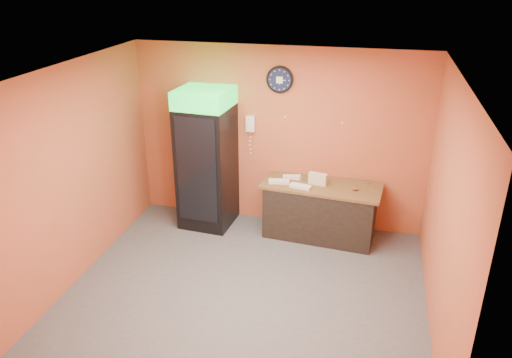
% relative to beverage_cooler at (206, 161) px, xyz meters
% --- Properties ---
extents(floor, '(4.50, 4.50, 0.00)m').
position_rel_beverage_cooler_xyz_m(floor, '(1.05, -1.60, -1.07)').
color(floor, '#47474C').
rests_on(floor, ground).
extents(back_wall, '(4.50, 0.02, 2.80)m').
position_rel_beverage_cooler_xyz_m(back_wall, '(1.05, 0.40, 0.33)').
color(back_wall, '#CE513A').
rests_on(back_wall, floor).
extents(left_wall, '(0.02, 4.00, 2.80)m').
position_rel_beverage_cooler_xyz_m(left_wall, '(-1.20, -1.60, 0.33)').
color(left_wall, '#CE513A').
rests_on(left_wall, floor).
extents(right_wall, '(0.02, 4.00, 2.80)m').
position_rel_beverage_cooler_xyz_m(right_wall, '(3.30, -1.60, 0.33)').
color(right_wall, '#CE513A').
rests_on(right_wall, floor).
extents(ceiling, '(4.50, 4.00, 0.02)m').
position_rel_beverage_cooler_xyz_m(ceiling, '(1.05, -1.60, 1.73)').
color(ceiling, white).
rests_on(ceiling, back_wall).
extents(beverage_cooler, '(0.82, 0.84, 2.19)m').
position_rel_beverage_cooler_xyz_m(beverage_cooler, '(0.00, 0.00, 0.00)').
color(beverage_cooler, black).
rests_on(beverage_cooler, floor).
extents(prep_counter, '(1.67, 0.85, 0.81)m').
position_rel_beverage_cooler_xyz_m(prep_counter, '(1.78, 0.04, -0.67)').
color(prep_counter, black).
rests_on(prep_counter, floor).
extents(wall_clock, '(0.40, 0.06, 0.40)m').
position_rel_beverage_cooler_xyz_m(wall_clock, '(1.06, 0.37, 1.24)').
color(wall_clock, black).
rests_on(wall_clock, back_wall).
extents(wall_phone, '(0.13, 0.11, 0.24)m').
position_rel_beverage_cooler_xyz_m(wall_phone, '(0.62, 0.35, 0.54)').
color(wall_phone, white).
rests_on(wall_phone, back_wall).
extents(butcher_paper, '(1.81, 0.88, 0.04)m').
position_rel_beverage_cooler_xyz_m(butcher_paper, '(1.78, 0.04, -0.24)').
color(butcher_paper, brown).
rests_on(butcher_paper, prep_counter).
extents(sub_roll_stack, '(0.29, 0.15, 0.17)m').
position_rel_beverage_cooler_xyz_m(sub_roll_stack, '(1.72, 0.05, -0.14)').
color(sub_roll_stack, beige).
rests_on(sub_roll_stack, butcher_paper).
extents(wrapped_sandwich_left, '(0.33, 0.18, 0.04)m').
position_rel_beverage_cooler_xyz_m(wrapped_sandwich_left, '(1.15, -0.04, -0.20)').
color(wrapped_sandwich_left, silver).
rests_on(wrapped_sandwich_left, butcher_paper).
extents(wrapped_sandwich_mid, '(0.33, 0.18, 0.04)m').
position_rel_beverage_cooler_xyz_m(wrapped_sandwich_mid, '(1.49, -0.14, -0.20)').
color(wrapped_sandwich_mid, silver).
rests_on(wrapped_sandwich_mid, butcher_paper).
extents(wrapped_sandwich_right, '(0.29, 0.17, 0.04)m').
position_rel_beverage_cooler_xyz_m(wrapped_sandwich_right, '(1.31, 0.19, -0.20)').
color(wrapped_sandwich_right, silver).
rests_on(wrapped_sandwich_right, butcher_paper).
extents(kitchen_tool, '(0.05, 0.05, 0.05)m').
position_rel_beverage_cooler_xyz_m(kitchen_tool, '(1.47, 0.12, -0.20)').
color(kitchen_tool, silver).
rests_on(kitchen_tool, butcher_paper).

